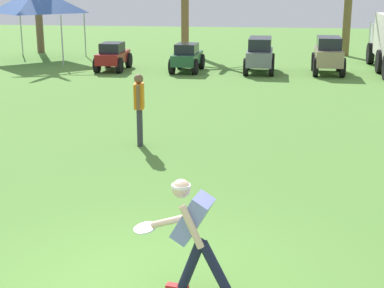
{
  "coord_description": "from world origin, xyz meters",
  "views": [
    {
      "loc": [
        1.45,
        -5.9,
        3.48
      ],
      "look_at": [
        0.24,
        3.25,
        0.9
      ],
      "focal_mm": 55.0,
      "sensor_mm": 36.0,
      "label": 1
    }
  ],
  "objects": [
    {
      "name": "parked_car_slot_a",
      "position": [
        -4.76,
        16.97,
        0.56
      ],
      "size": [
        1.08,
        2.2,
        1.1
      ],
      "color": "maroon",
      "rests_on": "ground_plane"
    },
    {
      "name": "parked_car_slot_d",
      "position": [
        3.66,
        17.15,
        0.74
      ],
      "size": [
        1.21,
        2.37,
        1.4
      ],
      "color": "#998466",
      "rests_on": "ground_plane"
    },
    {
      "name": "frisbee_in_flight",
      "position": [
        0.07,
        0.36,
        0.66
      ],
      "size": [
        0.38,
        0.38,
        0.08
      ],
      "color": "white"
    },
    {
      "name": "parked_car_slot_b",
      "position": [
        -1.78,
        17.01,
        0.56
      ],
      "size": [
        1.18,
        2.24,
        1.1
      ],
      "color": "#235133",
      "rests_on": "ground_plane"
    },
    {
      "name": "teammate_midfield",
      "position": [
        -1.29,
        6.21,
        0.94
      ],
      "size": [
        0.24,
        0.5,
        1.56
      ],
      "color": "#33333D",
      "rests_on": "ground_plane"
    },
    {
      "name": "parked_car_slot_c",
      "position": [
        1.06,
        17.13,
        0.72
      ],
      "size": [
        1.17,
        2.41,
        1.34
      ],
      "color": "slate",
      "rests_on": "ground_plane"
    },
    {
      "name": "frisbee_thrower",
      "position": [
        0.68,
        0.05,
        0.79
      ],
      "size": [
        1.1,
        0.58,
        1.39
      ],
      "color": "#191E38",
      "rests_on": "ground_plane"
    },
    {
      "name": "event_tent",
      "position": [
        -8.75,
        19.51,
        2.63
      ],
      "size": [
        3.28,
        3.28,
        3.18
      ],
      "color": "#B2B5BA",
      "rests_on": "ground_plane"
    }
  ]
}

